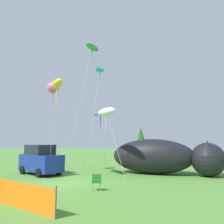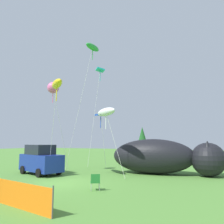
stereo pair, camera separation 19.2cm
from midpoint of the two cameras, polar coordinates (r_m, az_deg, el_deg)
The scene contains 11 objects.
ground_plane at distance 14.61m, azimuth -13.11°, elevation -17.67°, with size 120.00×120.00×0.00m, color #548C38.
parked_car at distance 18.65m, azimuth -18.45°, elevation -11.79°, with size 4.37×2.85×2.32m.
folding_chair at distance 12.14m, azimuth -4.55°, elevation -17.51°, with size 0.70×0.70×0.87m.
inflatable_cat at distance 18.20m, azimuth 12.98°, elevation -11.60°, with size 8.76×3.30×2.77m.
kite_green_fish at distance 22.93m, azimuth -5.44°, elevation 16.37°, with size 2.29×2.59×12.40m.
kite_yellow_hero at distance 16.82m, azimuth -14.49°, elevation 7.07°, with size 2.76×2.64×7.25m.
kite_teal_diamond at distance 25.34m, azimuth -3.54°, elevation 10.41°, with size 1.28×2.39×10.90m.
kite_blue_box at distance 20.83m, azimuth -3.30°, elevation -0.82°, with size 1.27×1.53×5.31m.
kite_white_ghost at distance 16.35m, azimuth -1.87°, elevation -0.02°, with size 2.76×2.10×5.12m.
kite_pink_octopus at distance 19.40m, azimuth -15.45°, elevation 6.10°, with size 0.99×2.37×7.63m.
horizon_tree_west at distance 48.55m, azimuth 7.42°, elevation -6.49°, with size 2.42×2.42×5.78m.
Camera 1 is at (8.57, -11.52, 2.58)m, focal length 35.00 mm.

